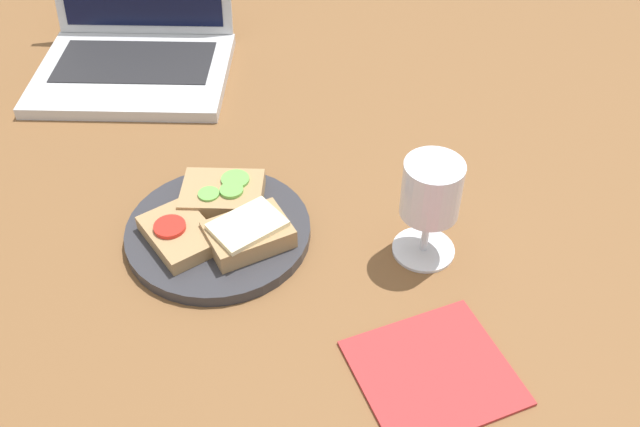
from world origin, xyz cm
name	(u,v)px	position (x,y,z in cm)	size (l,w,h in cm)	color
wooden_table	(301,205)	(0.00, 0.00, 1.50)	(140.00, 140.00, 3.00)	brown
plate	(218,232)	(-9.77, -7.74, 3.78)	(22.70, 22.70, 1.56)	#333338
sandwich_with_cheese	(248,233)	(-5.68, -10.19, 6.06)	(11.74, 10.68, 3.15)	#A88456
sandwich_with_cucumber	(223,194)	(-9.64, -2.97, 5.78)	(10.19, 7.79, 2.75)	#A88456
sandwich_with_tomato	(179,234)	(-13.99, -10.06, 5.58)	(11.29, 11.84, 2.43)	#A88456
wine_glass	(431,194)	(15.32, -9.53, 12.13)	(7.57, 7.57, 13.38)	white
laptop	(135,47)	(-28.19, 31.34, 6.67)	(30.12, 27.11, 20.08)	silver
napkin	(433,372)	(15.00, -27.18, 3.20)	(15.46, 14.37, 0.40)	#B23333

